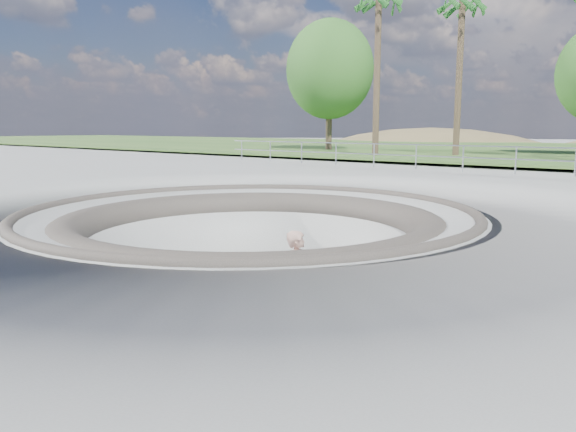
% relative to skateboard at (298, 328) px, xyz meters
% --- Properties ---
extents(ground, '(180.00, 180.00, 0.00)m').
position_rel_skateboard_xyz_m(ground, '(-2.45, 1.30, 1.83)').
color(ground, '#ACADA7').
rests_on(ground, ground).
extents(skate_bowl, '(14.00, 14.00, 4.10)m').
position_rel_skateboard_xyz_m(skate_bowl, '(-2.45, 1.30, 0.01)').
color(skate_bowl, '#ACADA7').
rests_on(skate_bowl, ground).
extents(safety_railing, '(25.00, 0.06, 1.03)m').
position_rel_skateboard_xyz_m(safety_railing, '(-2.45, 13.30, 2.53)').
color(safety_railing, '#919498').
rests_on(safety_railing, ground).
extents(skateboard, '(0.82, 0.32, 0.08)m').
position_rel_skateboard_xyz_m(skateboard, '(0.00, 0.00, 0.00)').
color(skateboard, '#9A5B3D').
rests_on(skateboard, ground).
extents(skater, '(0.63, 0.77, 1.84)m').
position_rel_skateboard_xyz_m(skater, '(0.00, -0.00, 0.94)').
color(skater, tan).
rests_on(skater, skateboard).
extents(palm_a, '(2.60, 2.60, 9.89)m').
position_rel_skateboard_xyz_m(palm_a, '(-10.55, 20.25, 10.54)').
color(palm_a, brown).
rests_on(palm_a, ground).
extents(palm_b, '(2.60, 2.60, 9.72)m').
position_rel_skateboard_xyz_m(palm_b, '(-6.98, 23.16, 10.39)').
color(palm_b, brown).
rests_on(palm_b, ground).
extents(bushy_tree_left, '(6.37, 5.79, 9.18)m').
position_rel_skateboard_xyz_m(bushy_tree_left, '(-17.39, 25.21, 7.70)').
color(bushy_tree_left, brown).
rests_on(bushy_tree_left, ground).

